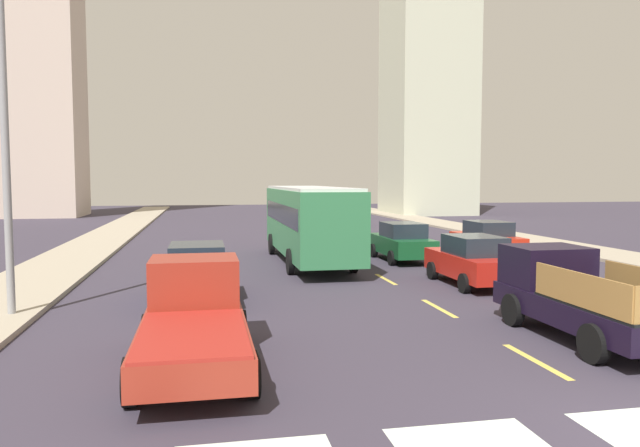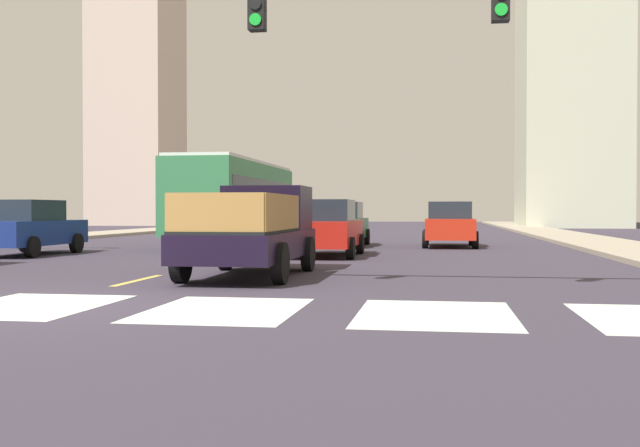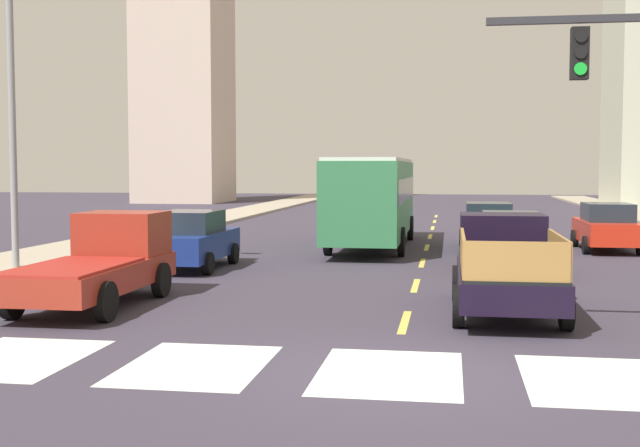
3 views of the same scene
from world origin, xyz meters
name	(u,v)px [view 2 (image 2 of 3)]	position (x,y,z in m)	size (l,w,h in m)	color
ground_plane	(31,306)	(0.00, 0.00, 0.00)	(160.00, 160.00, 0.00)	#383240
sidewalk_right	(619,247)	(12.41, 18.00, 0.07)	(3.20, 110.00, 0.15)	tan
crosswalk_stripe_3	(31,305)	(0.00, 0.00, 0.00)	(2.10, 2.88, 0.01)	silver
crosswalk_stripe_4	(224,310)	(2.94, 0.00, 0.00)	(2.10, 2.88, 0.01)	silver
crosswalk_stripe_5	(436,314)	(5.89, 0.00, 0.00)	(2.10, 2.88, 0.01)	silver
lane_dash_0	(138,280)	(0.00, 4.00, 0.00)	(0.16, 2.40, 0.01)	#DCC24F
lane_dash_1	(212,263)	(0.00, 9.00, 0.00)	(0.16, 2.40, 0.01)	#DCC24F
lane_dash_2	(257,252)	(0.00, 14.00, 0.00)	(0.16, 2.40, 0.01)	#DCC24F
lane_dash_3	(286,245)	(0.00, 19.00, 0.00)	(0.16, 2.40, 0.01)	#DCC24F
lane_dash_4	(308,240)	(0.00, 24.00, 0.00)	(0.16, 2.40, 0.01)	#DCC24F
lane_dash_5	(324,236)	(0.00, 29.00, 0.00)	(0.16, 2.40, 0.01)	#DCC24F
lane_dash_6	(336,233)	(0.00, 34.00, 0.00)	(0.16, 2.40, 0.01)	#DCC24F
lane_dash_7	(346,231)	(0.00, 39.00, 0.00)	(0.16, 2.40, 0.01)	#DCC24F
pickup_stakebed	(255,232)	(2.00, 5.63, 0.94)	(2.18, 5.20, 1.96)	black
city_bus	(236,196)	(-2.01, 18.76, 1.95)	(2.72, 10.80, 3.32)	#327B4B
sedan_mid	(449,224)	(6.41, 18.82, 0.86)	(2.02, 4.40, 1.72)	red
sedan_near_left	(340,224)	(2.22, 18.65, 0.86)	(2.02, 4.40, 1.72)	#155029
sedan_far	(28,228)	(-6.71, 11.47, 0.86)	(2.02, 4.40, 1.72)	navy
sedan_near_right	(326,228)	(2.59, 12.29, 0.86)	(2.02, 4.40, 1.72)	red
traffic_signal_gantry	(579,31)	(8.12, 2.15, 4.24)	(10.09, 0.27, 6.00)	#2D2D33
block_mid_left	(571,49)	(16.75, 53.20, 14.52)	(8.02, 8.81, 29.03)	beige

